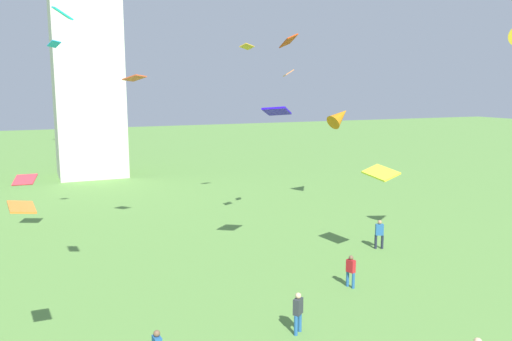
{
  "coord_description": "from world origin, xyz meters",
  "views": [
    {
      "loc": [
        -13.17,
        -4.1,
        9.27
      ],
      "look_at": [
        -2.86,
        19.34,
        5.13
      ],
      "focal_mm": 36.08,
      "sensor_mm": 36.0,
      "label": 1
    }
  ],
  "objects_px": {
    "kite_flying_6": "(22,207)",
    "kite_flying_7": "(289,41)",
    "person_1": "(379,233)",
    "kite_flying_1": "(134,78)",
    "kite_flying_0": "(288,73)",
    "kite_flying_11": "(247,47)",
    "kite_flying_4": "(54,44)",
    "kite_flying_5": "(25,180)",
    "kite_flying_10": "(277,111)",
    "kite_flying_9": "(62,13)",
    "kite_flying_2": "(381,173)",
    "person_3": "(298,310)",
    "person_0": "(351,269)",
    "kite_flying_8": "(340,116)"
  },
  "relations": [
    {
      "from": "kite_flying_6",
      "to": "person_0",
      "type": "bearing_deg",
      "value": 96.74
    },
    {
      "from": "kite_flying_6",
      "to": "kite_flying_7",
      "type": "relative_size",
      "value": 0.92
    },
    {
      "from": "kite_flying_0",
      "to": "kite_flying_7",
      "type": "height_order",
      "value": "kite_flying_7"
    },
    {
      "from": "kite_flying_1",
      "to": "kite_flying_7",
      "type": "bearing_deg",
      "value": 31.88
    },
    {
      "from": "kite_flying_9",
      "to": "kite_flying_10",
      "type": "xyz_separation_m",
      "value": [
        10.17,
        4.25,
        -3.65
      ]
    },
    {
      "from": "person_3",
      "to": "kite_flying_4",
      "type": "distance_m",
      "value": 21.88
    },
    {
      "from": "kite_flying_0",
      "to": "kite_flying_9",
      "type": "distance_m",
      "value": 17.43
    },
    {
      "from": "person_3",
      "to": "kite_flying_0",
      "type": "bearing_deg",
      "value": -152.41
    },
    {
      "from": "kite_flying_0",
      "to": "kite_flying_1",
      "type": "xyz_separation_m",
      "value": [
        -9.48,
        0.96,
        -0.36
      ]
    },
    {
      "from": "person_3",
      "to": "kite_flying_8",
      "type": "relative_size",
      "value": 0.69
    },
    {
      "from": "person_0",
      "to": "kite_flying_8",
      "type": "xyz_separation_m",
      "value": [
        9.17,
        15.41,
        6.13
      ]
    },
    {
      "from": "kite_flying_2",
      "to": "kite_flying_9",
      "type": "distance_m",
      "value": 17.11
    },
    {
      "from": "kite_flying_6",
      "to": "kite_flying_10",
      "type": "distance_m",
      "value": 14.0
    },
    {
      "from": "kite_flying_1",
      "to": "kite_flying_10",
      "type": "relative_size",
      "value": 0.7
    },
    {
      "from": "kite_flying_0",
      "to": "kite_flying_11",
      "type": "bearing_deg",
      "value": 18.28
    },
    {
      "from": "kite_flying_7",
      "to": "kite_flying_9",
      "type": "distance_m",
      "value": 14.44
    },
    {
      "from": "kite_flying_10",
      "to": "kite_flying_2",
      "type": "bearing_deg",
      "value": 111.27
    },
    {
      "from": "kite_flying_5",
      "to": "kite_flying_7",
      "type": "distance_m",
      "value": 18.63
    },
    {
      "from": "kite_flying_4",
      "to": "kite_flying_10",
      "type": "xyz_separation_m",
      "value": [
        9.78,
        -10.38,
        -3.75
      ]
    },
    {
      "from": "kite_flying_2",
      "to": "kite_flying_4",
      "type": "distance_m",
      "value": 20.51
    },
    {
      "from": "person_0",
      "to": "kite_flying_5",
      "type": "distance_m",
      "value": 21.28
    },
    {
      "from": "kite_flying_11",
      "to": "kite_flying_5",
      "type": "bearing_deg",
      "value": -24.69
    },
    {
      "from": "kite_flying_0",
      "to": "kite_flying_2",
      "type": "relative_size",
      "value": 0.53
    },
    {
      "from": "kite_flying_1",
      "to": "kite_flying_7",
      "type": "height_order",
      "value": "kite_flying_7"
    },
    {
      "from": "kite_flying_2",
      "to": "kite_flying_1",
      "type": "bearing_deg",
      "value": 42.93
    },
    {
      "from": "person_0",
      "to": "kite_flying_9",
      "type": "bearing_deg",
      "value": -105.79
    },
    {
      "from": "person_1",
      "to": "kite_flying_10",
      "type": "distance_m",
      "value": 9.82
    },
    {
      "from": "kite_flying_4",
      "to": "kite_flying_2",
      "type": "bearing_deg",
      "value": 26.55
    },
    {
      "from": "kite_flying_2",
      "to": "person_1",
      "type": "bearing_deg",
      "value": -47.34
    },
    {
      "from": "kite_flying_4",
      "to": "kite_flying_6",
      "type": "height_order",
      "value": "kite_flying_4"
    },
    {
      "from": "person_0",
      "to": "kite_flying_5",
      "type": "relative_size",
      "value": 0.98
    },
    {
      "from": "kite_flying_4",
      "to": "person_1",
      "type": "bearing_deg",
      "value": 33.5
    },
    {
      "from": "person_1",
      "to": "person_3",
      "type": "xyz_separation_m",
      "value": [
        -9.3,
        -7.32,
        -0.04
      ]
    },
    {
      "from": "person_3",
      "to": "kite_flying_9",
      "type": "distance_m",
      "value": 13.55
    },
    {
      "from": "person_0",
      "to": "kite_flying_8",
      "type": "distance_m",
      "value": 18.95
    },
    {
      "from": "person_1",
      "to": "kite_flying_1",
      "type": "distance_m",
      "value": 16.76
    },
    {
      "from": "kite_flying_11",
      "to": "person_0",
      "type": "bearing_deg",
      "value": 59.29
    },
    {
      "from": "kite_flying_2",
      "to": "kite_flying_5",
      "type": "bearing_deg",
      "value": 43.18
    },
    {
      "from": "kite_flying_4",
      "to": "kite_flying_0",
      "type": "bearing_deg",
      "value": 47.66
    },
    {
      "from": "kite_flying_7",
      "to": "kite_flying_1",
      "type": "bearing_deg",
      "value": 64.45
    },
    {
      "from": "kite_flying_8",
      "to": "kite_flying_9",
      "type": "height_order",
      "value": "kite_flying_9"
    },
    {
      "from": "kite_flying_4",
      "to": "kite_flying_7",
      "type": "relative_size",
      "value": 0.74
    },
    {
      "from": "kite_flying_0",
      "to": "kite_flying_11",
      "type": "height_order",
      "value": "kite_flying_11"
    },
    {
      "from": "person_3",
      "to": "kite_flying_5",
      "type": "relative_size",
      "value": 1.02
    },
    {
      "from": "person_1",
      "to": "kite_flying_9",
      "type": "xyz_separation_m",
      "value": [
        -16.91,
        -4.42,
        10.78
      ]
    },
    {
      "from": "kite_flying_7",
      "to": "kite_flying_9",
      "type": "height_order",
      "value": "kite_flying_7"
    },
    {
      "from": "kite_flying_2",
      "to": "kite_flying_8",
      "type": "xyz_separation_m",
      "value": [
        5.79,
        12.97,
        2.15
      ]
    },
    {
      "from": "kite_flying_4",
      "to": "kite_flying_6",
      "type": "distance_m",
      "value": 18.69
    },
    {
      "from": "person_1",
      "to": "kite_flying_2",
      "type": "distance_m",
      "value": 4.55
    },
    {
      "from": "kite_flying_8",
      "to": "kite_flying_6",
      "type": "bearing_deg",
      "value": 115.3
    }
  ]
}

